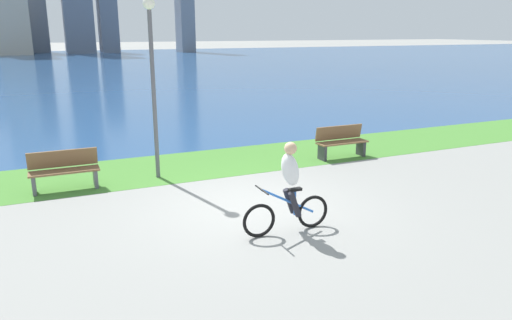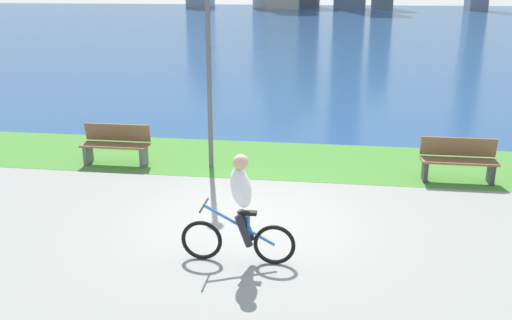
# 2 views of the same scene
# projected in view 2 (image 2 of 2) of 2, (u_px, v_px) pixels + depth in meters

# --- Properties ---
(ground_plane) EXTENTS (300.00, 300.00, 0.00)m
(ground_plane) POSITION_uv_depth(u_px,v_px,m) (249.00, 223.00, 9.67)
(ground_plane) COLOR gray
(grass_strip_bayside) EXTENTS (120.00, 2.85, 0.01)m
(grass_strip_bayside) POSITION_uv_depth(u_px,v_px,m) (273.00, 159.00, 13.04)
(grass_strip_bayside) COLOR #478433
(grass_strip_bayside) RESTS_ON ground
(bay_water_surface) EXTENTS (300.00, 80.36, 0.00)m
(bay_water_surface) POSITION_uv_depth(u_px,v_px,m) (324.00, 24.00, 52.26)
(bay_water_surface) COLOR navy
(bay_water_surface) RESTS_ON ground
(cyclist_lead) EXTENTS (1.69, 0.52, 1.65)m
(cyclist_lead) POSITION_uv_depth(u_px,v_px,m) (240.00, 209.00, 8.08)
(cyclist_lead) COLOR black
(cyclist_lead) RESTS_ON ground
(bench_near_path) EXTENTS (1.50, 0.47, 0.90)m
(bench_near_path) POSITION_uv_depth(u_px,v_px,m) (116.00, 145.00, 12.60)
(bench_near_path) COLOR brown
(bench_near_path) RESTS_ON ground
(bench_far_along_path) EXTENTS (1.50, 0.47, 0.90)m
(bench_far_along_path) POSITION_uv_depth(u_px,v_px,m) (458.00, 160.00, 11.52)
(bench_far_along_path) COLOR brown
(bench_far_along_path) RESTS_ON ground
(lamppost_tall) EXTENTS (0.28, 0.28, 4.23)m
(lamppost_tall) POSITION_uv_depth(u_px,v_px,m) (208.00, 41.00, 11.71)
(lamppost_tall) COLOR #595960
(lamppost_tall) RESTS_ON ground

